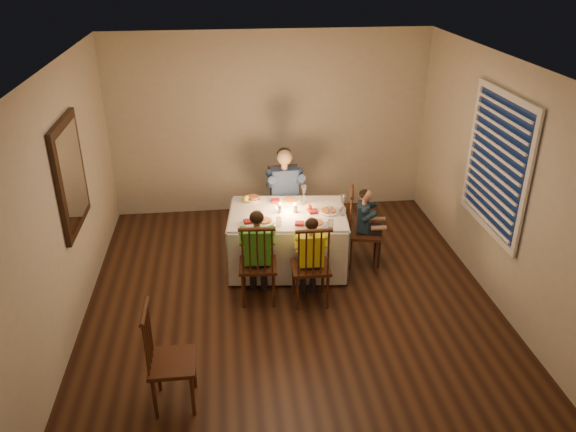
{
  "coord_description": "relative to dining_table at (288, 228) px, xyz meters",
  "views": [
    {
      "loc": [
        -0.65,
        -5.2,
        3.62
      ],
      "look_at": [
        -0.02,
        0.15,
        0.99
      ],
      "focal_mm": 35.0,
      "sensor_mm": 36.0,
      "label": 1
    }
  ],
  "objects": [
    {
      "name": "chair_end",
      "position": [
        0.93,
        -0.08,
        -0.52
      ],
      "size": [
        0.47,
        0.49,
        1.0
      ],
      "primitive_type": null,
      "rotation": [
        0.0,
        0.0,
        1.35
      ],
      "color": "#35190E",
      "rests_on": "ground"
    },
    {
      "name": "ceiling",
      "position": [
        -0.05,
        -0.77,
        2.08
      ],
      "size": [
        5.0,
        5.0,
        0.0
      ],
      "primitive_type": "plane",
      "color": "white",
      "rests_on": "wall_back"
    },
    {
      "name": "wall_left",
      "position": [
        -2.3,
        -0.77,
        0.78
      ],
      "size": [
        0.02,
        5.0,
        2.6
      ],
      "primitive_type": "cube",
      "color": "beige",
      "rests_on": "ground"
    },
    {
      "name": "wall_right",
      "position": [
        2.2,
        -0.77,
        0.78
      ],
      "size": [
        0.02,
        5.0,
        2.6
      ],
      "primitive_type": "cube",
      "color": "beige",
      "rests_on": "ground"
    },
    {
      "name": "orange_fruit",
      "position": [
        0.26,
        0.02,
        0.25
      ],
      "size": [
        0.08,
        0.08,
        0.08
      ],
      "primitive_type": "sphere",
      "color": "orange",
      "rests_on": "dining_table"
    },
    {
      "name": "setting_green",
      "position": [
        -0.3,
        -0.24,
        0.22
      ],
      "size": [
        0.29,
        0.29,
        0.02
      ],
      "primitive_type": "cylinder",
      "rotation": [
        0.0,
        0.0,
        -0.11
      ],
      "color": "white",
      "rests_on": "dining_table"
    },
    {
      "name": "serving_bowl",
      "position": [
        -0.39,
        0.36,
        0.23
      ],
      "size": [
        0.2,
        0.2,
        0.05
      ],
      "primitive_type": "imported",
      "rotation": [
        0.0,
        0.0,
        0.04
      ],
      "color": "white",
      "rests_on": "dining_table"
    },
    {
      "name": "chair_extra",
      "position": [
        -1.23,
        -2.19,
        -0.52
      ],
      "size": [
        0.39,
        0.41,
        1.0
      ],
      "primitive_type": null,
      "rotation": [
        0.0,
        0.0,
        1.57
      ],
      "color": "#35190E",
      "rests_on": "ground"
    },
    {
      "name": "setting_yellow",
      "position": [
        0.28,
        -0.36,
        0.22
      ],
      "size": [
        0.29,
        0.29,
        0.02
      ],
      "primitive_type": "cylinder",
      "rotation": [
        0.0,
        0.0,
        -0.11
      ],
      "color": "white",
      "rests_on": "dining_table"
    },
    {
      "name": "child_green",
      "position": [
        -0.41,
        -0.69,
        -0.52
      ],
      "size": [
        0.4,
        0.37,
        1.11
      ],
      "primitive_type": null,
      "rotation": [
        0.0,
        0.0,
        3.07
      ],
      "color": "green",
      "rests_on": "ground"
    },
    {
      "name": "chair_near_right",
      "position": [
        0.16,
        -0.8,
        -0.52
      ],
      "size": [
        0.41,
        0.39,
        1.0
      ],
      "primitive_type": null,
      "rotation": [
        0.0,
        0.0,
        3.13
      ],
      "color": "#35190E",
      "rests_on": "ground"
    },
    {
      "name": "dining_table",
      "position": [
        0.0,
        0.0,
        0.0
      ],
      "size": [
        1.5,
        1.16,
        0.7
      ],
      "rotation": [
        0.0,
        0.0,
        -0.11
      ],
      "color": "white",
      "rests_on": "ground"
    },
    {
      "name": "candle_left",
      "position": [
        -0.09,
        0.01,
        0.26
      ],
      "size": [
        0.06,
        0.06,
        0.1
      ],
      "primitive_type": "cylinder",
      "color": "silver",
      "rests_on": "dining_table"
    },
    {
      "name": "wall_mirror",
      "position": [
        -2.27,
        -0.47,
        0.98
      ],
      "size": [
        0.06,
        0.95,
        1.15
      ],
      "color": "black",
      "rests_on": "wall_left"
    },
    {
      "name": "wall_back",
      "position": [
        -0.05,
        1.73,
        0.78
      ],
      "size": [
        4.5,
        0.02,
        2.6
      ],
      "primitive_type": "cube",
      "color": "beige",
      "rests_on": "ground"
    },
    {
      "name": "setting_adult",
      "position": [
        0.07,
        0.3,
        0.22
      ],
      "size": [
        0.29,
        0.29,
        0.02
      ],
      "primitive_type": "cylinder",
      "rotation": [
        0.0,
        0.0,
        -0.11
      ],
      "color": "white",
      "rests_on": "dining_table"
    },
    {
      "name": "adult",
      "position": [
        0.05,
        0.72,
        -0.52
      ],
      "size": [
        0.49,
        0.46,
        1.27
      ],
      "primitive_type": null,
      "rotation": [
        0.0,
        0.0,
        0.06
      ],
      "color": "navy",
      "rests_on": "ground"
    },
    {
      "name": "child_teal",
      "position": [
        0.93,
        -0.08,
        -0.52
      ],
      "size": [
        0.36,
        0.38,
        1.01
      ],
      "primitive_type": null,
      "rotation": [
        0.0,
        0.0,
        1.35
      ],
      "color": "#192D3F",
      "rests_on": "ground"
    },
    {
      "name": "candle_right",
      "position": [
        0.09,
        -0.01,
        0.26
      ],
      "size": [
        0.06,
        0.06,
        0.1
      ],
      "primitive_type": "cylinder",
      "color": "silver",
      "rests_on": "dining_table"
    },
    {
      "name": "ground",
      "position": [
        -0.05,
        -0.77,
        -0.52
      ],
      "size": [
        5.0,
        5.0,
        0.0
      ],
      "primitive_type": "plane",
      "color": "black",
      "rests_on": "ground"
    },
    {
      "name": "chair_near_left",
      "position": [
        -0.41,
        -0.69,
        -0.52
      ],
      "size": [
        0.44,
        0.42,
        1.0
      ],
      "primitive_type": null,
      "rotation": [
        0.0,
        0.0,
        3.07
      ],
      "color": "#35190E",
      "rests_on": "ground"
    },
    {
      "name": "child_yellow",
      "position": [
        0.16,
        -0.8,
        -0.52
      ],
      "size": [
        0.34,
        0.32,
        1.05
      ],
      "primitive_type": null,
      "rotation": [
        0.0,
        0.0,
        3.13
      ],
      "color": "#FCF41B",
      "rests_on": "ground"
    },
    {
      "name": "squash",
      "position": [
        -0.48,
        0.34,
        0.25
      ],
      "size": [
        0.09,
        0.09,
        0.09
      ],
      "primitive_type": "sphere",
      "color": "yellow",
      "rests_on": "dining_table"
    },
    {
      "name": "setting_teal",
      "position": [
        0.48,
        -0.06,
        0.22
      ],
      "size": [
        0.29,
        0.29,
        0.02
      ],
      "primitive_type": "cylinder",
      "rotation": [
        0.0,
        0.0,
        -0.11
      ],
      "color": "white",
      "rests_on": "dining_table"
    },
    {
      "name": "chair_adult",
      "position": [
        0.05,
        0.72,
        -0.52
      ],
      "size": [
        0.43,
        0.41,
        1.0
      ],
      "primitive_type": null,
      "rotation": [
        0.0,
        0.0,
        0.06
      ],
      "color": "#35190E",
      "rests_on": "ground"
    },
    {
      "name": "window_blinds",
      "position": [
        2.15,
        -0.67,
        0.98
      ],
      "size": [
        0.07,
        1.34,
        1.54
      ],
      "color": "black",
      "rests_on": "wall_right"
    }
  ]
}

